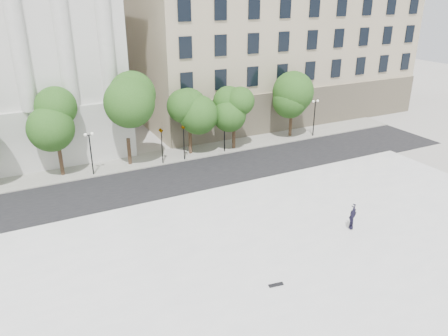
{
  "coord_description": "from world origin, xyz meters",
  "views": [
    {
      "loc": [
        -13.22,
        -16.52,
        16.23
      ],
      "look_at": [
        0.28,
        10.0,
        3.98
      ],
      "focal_mm": 35.0,
      "sensor_mm": 36.0,
      "label": 1
    }
  ],
  "objects_px": {
    "person_lying": "(351,226)",
    "traffic_light_east": "(183,126)",
    "traffic_light_west": "(161,128)",
    "skateboard": "(276,285)"
  },
  "relations": [
    {
      "from": "traffic_light_west",
      "to": "person_lying",
      "type": "bearing_deg",
      "value": -68.74
    },
    {
      "from": "traffic_light_west",
      "to": "skateboard",
      "type": "distance_m",
      "value": 22.08
    },
    {
      "from": "traffic_light_west",
      "to": "traffic_light_east",
      "type": "distance_m",
      "value": 2.32
    },
    {
      "from": "traffic_light_east",
      "to": "skateboard",
      "type": "distance_m",
      "value": 22.27
    },
    {
      "from": "traffic_light_east",
      "to": "person_lying",
      "type": "bearing_deg",
      "value": -75.1
    },
    {
      "from": "person_lying",
      "to": "traffic_light_east",
      "type": "bearing_deg",
      "value": 76.78
    },
    {
      "from": "skateboard",
      "to": "traffic_light_west",
      "type": "bearing_deg",
      "value": 96.54
    },
    {
      "from": "traffic_light_east",
      "to": "person_lying",
      "type": "distance_m",
      "value": 19.73
    },
    {
      "from": "traffic_light_east",
      "to": "skateboard",
      "type": "xyz_separation_m",
      "value": [
        -3.23,
        -21.81,
        -3.13
      ]
    },
    {
      "from": "traffic_light_east",
      "to": "person_lying",
      "type": "height_order",
      "value": "traffic_light_east"
    }
  ]
}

